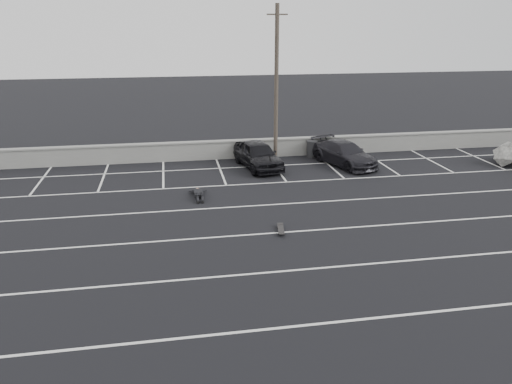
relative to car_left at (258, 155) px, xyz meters
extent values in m
plane|color=black|center=(-0.06, -11.80, -0.72)|extent=(120.00, 120.00, 0.00)
cube|color=gray|center=(-0.06, 2.20, -0.22)|extent=(50.00, 0.35, 1.00)
cube|color=gray|center=(-0.06, 2.20, 0.30)|extent=(50.00, 0.45, 0.08)
cube|color=silver|center=(-0.06, -14.80, -0.72)|extent=(36.00, 0.10, 0.01)
cube|color=silver|center=(-0.06, -11.80, -0.72)|extent=(36.00, 0.10, 0.01)
cube|color=silver|center=(-0.06, -8.80, -0.72)|extent=(36.00, 0.10, 0.01)
cube|color=silver|center=(-0.06, -5.80, -0.72)|extent=(36.00, 0.10, 0.01)
cube|color=silver|center=(-0.06, -2.80, -0.72)|extent=(36.00, 0.10, 0.01)
cube|color=silver|center=(-0.06, 0.20, -0.72)|extent=(36.00, 0.10, 0.01)
cube|color=silver|center=(-11.06, -0.30, -0.72)|extent=(0.10, 5.00, 0.01)
cube|color=silver|center=(-8.06, -0.30, -0.72)|extent=(0.10, 5.00, 0.01)
cube|color=silver|center=(-5.06, -0.30, -0.72)|extent=(0.10, 5.00, 0.01)
cube|color=silver|center=(-2.06, -0.30, -0.72)|extent=(0.10, 5.00, 0.01)
cube|color=silver|center=(0.94, -0.30, -0.72)|extent=(0.10, 5.00, 0.01)
cube|color=silver|center=(3.94, -0.30, -0.72)|extent=(0.10, 5.00, 0.01)
cube|color=silver|center=(6.94, -0.30, -0.72)|extent=(0.10, 5.00, 0.01)
cube|color=silver|center=(9.94, -0.30, -0.72)|extent=(0.10, 5.00, 0.01)
cube|color=silver|center=(12.94, -0.30, -0.72)|extent=(0.10, 5.00, 0.01)
imported|color=black|center=(0.00, 0.00, 0.00)|extent=(2.47, 4.47, 1.44)
imported|color=black|center=(4.78, -0.29, -0.08)|extent=(3.14, 4.75, 1.28)
cylinder|color=#4C4238|center=(1.26, 1.40, 3.48)|extent=(0.22, 0.22, 8.41)
cube|color=#4C4238|center=(1.26, 1.40, 7.13)|extent=(1.12, 0.07, 0.07)
cylinder|color=#252628|center=(3.46, 1.60, -0.25)|extent=(0.71, 0.71, 0.93)
cylinder|color=#252628|center=(3.46, 1.60, 0.23)|extent=(0.79, 0.79, 0.05)
cube|color=black|center=(-0.70, -8.72, -0.62)|extent=(0.37, 0.92, 0.02)
cube|color=#252628|center=(-0.65, -8.43, -0.66)|extent=(0.19, 0.09, 0.05)
cube|color=#252628|center=(-0.75, -9.01, -0.66)|extent=(0.19, 0.09, 0.05)
cylinder|color=black|center=(-0.76, -8.41, -0.69)|extent=(0.04, 0.07, 0.06)
cylinder|color=black|center=(-0.55, -8.44, -0.69)|extent=(0.04, 0.07, 0.06)
cylinder|color=black|center=(-0.86, -9.00, -0.69)|extent=(0.04, 0.07, 0.06)
cylinder|color=black|center=(-0.64, -9.03, -0.69)|extent=(0.04, 0.07, 0.06)
camera|label=1|loc=(-4.64, -25.57, 6.80)|focal=35.00mm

